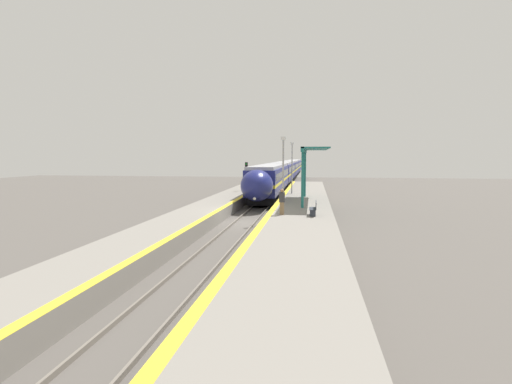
# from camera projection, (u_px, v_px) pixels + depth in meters

# --- Properties ---
(ground_plane) EXTENTS (120.00, 120.00, 0.00)m
(ground_plane) POSITION_uv_depth(u_px,v_px,m) (245.00, 223.00, 27.46)
(ground_plane) COLOR #56514C
(rail_left) EXTENTS (0.08, 90.00, 0.15)m
(rail_left) POSITION_uv_depth(u_px,v_px,m) (234.00, 222.00, 27.56)
(rail_left) COLOR slate
(rail_left) RESTS_ON ground_plane
(rail_right) EXTENTS (0.08, 90.00, 0.15)m
(rail_right) POSITION_uv_depth(u_px,v_px,m) (255.00, 223.00, 27.35)
(rail_right) COLOR slate
(rail_right) RESTS_ON ground_plane
(train) EXTENTS (2.84, 79.23, 3.67)m
(train) POSITION_uv_depth(u_px,v_px,m) (287.00, 170.00, 70.58)
(train) COLOR black
(train) RESTS_ON ground_plane
(platform_right) EXTENTS (4.33, 64.00, 0.89)m
(platform_right) POSITION_uv_depth(u_px,v_px,m) (300.00, 218.00, 26.89)
(platform_right) COLOR gray
(platform_right) RESTS_ON ground_plane
(platform_left) EXTENTS (3.21, 64.00, 0.89)m
(platform_left) POSITION_uv_depth(u_px,v_px,m) (199.00, 216.00, 27.88)
(platform_left) COLOR gray
(platform_left) RESTS_ON ground_plane
(platform_bench) EXTENTS (0.44, 1.44, 0.89)m
(platform_bench) POSITION_uv_depth(u_px,v_px,m) (314.00, 208.00, 25.14)
(platform_bench) COLOR #2D333D
(platform_bench) RESTS_ON platform_right
(person_waiting) EXTENTS (0.36, 0.22, 1.66)m
(person_waiting) POSITION_uv_depth(u_px,v_px,m) (282.00, 201.00, 25.45)
(person_waiting) COLOR #7F6647
(person_waiting) RESTS_ON platform_right
(railway_signal) EXTENTS (0.28, 0.28, 3.94)m
(railway_signal) POSITION_uv_depth(u_px,v_px,m) (246.00, 176.00, 43.07)
(railway_signal) COLOR #59595E
(railway_signal) RESTS_ON ground_plane
(lamppost_near) EXTENTS (0.36, 0.20, 5.09)m
(lamppost_near) POSITION_uv_depth(u_px,v_px,m) (283.00, 168.00, 27.88)
(lamppost_near) COLOR #9E9EA3
(lamppost_near) RESTS_ON platform_right
(lamppost_mid) EXTENTS (0.36, 0.20, 5.09)m
(lamppost_mid) POSITION_uv_depth(u_px,v_px,m) (292.00, 164.00, 39.49)
(lamppost_mid) COLOR #9E9EA3
(lamppost_mid) RESTS_ON platform_right
(station_canopy) EXTENTS (2.02, 10.98, 4.39)m
(station_canopy) POSITION_uv_depth(u_px,v_px,m) (311.00, 152.00, 32.43)
(station_canopy) COLOR #1E6B66
(station_canopy) RESTS_ON platform_right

